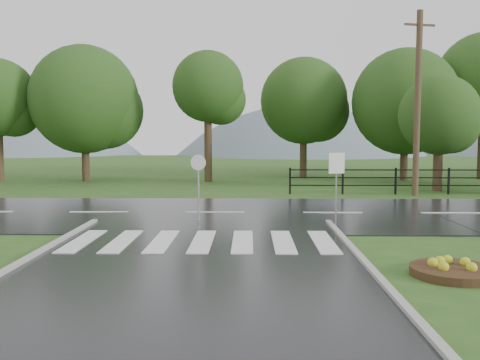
{
  "coord_description": "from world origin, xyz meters",
  "views": [
    {
      "loc": [
        1.17,
        -8.06,
        2.71
      ],
      "look_at": [
        0.92,
        6.0,
        1.5
      ],
      "focal_mm": 40.0,
      "sensor_mm": 36.0,
      "label": 1
    }
  ],
  "objects": [
    {
      "name": "hills",
      "position": [
        3.49,
        65.0,
        -15.54
      ],
      "size": [
        102.0,
        48.0,
        48.0
      ],
      "color": "slate",
      "rests_on": "ground"
    },
    {
      "name": "main_road",
      "position": [
        0.0,
        10.0,
        0.0
      ],
      "size": [
        90.0,
        8.0,
        0.04
      ],
      "primitive_type": "cube",
      "color": "black",
      "rests_on": "ground"
    },
    {
      "name": "utility_pole_east",
      "position": [
        8.48,
        15.5,
        4.07
      ],
      "size": [
        1.41,
        0.41,
        8.02
      ],
      "color": "#473523",
      "rests_on": "ground"
    },
    {
      "name": "ground",
      "position": [
        0.0,
        0.0,
        0.0
      ],
      "size": [
        120.0,
        120.0,
        0.0
      ],
      "primitive_type": "plane",
      "color": "#2B511B",
      "rests_on": "ground"
    },
    {
      "name": "reg_sign_small",
      "position": [
        3.66,
        7.22,
        1.54
      ],
      "size": [
        0.47,
        0.16,
        2.18
      ],
      "color": "#939399",
      "rests_on": "ground"
    },
    {
      "name": "flower_bed",
      "position": [
        5.1,
        2.05,
        0.12
      ],
      "size": [
        1.66,
        1.66,
        0.33
      ],
      "color": "#332111",
      "rests_on": "ground"
    },
    {
      "name": "entrance_tree_left",
      "position": [
        10.14,
        17.5,
        3.59
      ],
      "size": [
        3.78,
        3.78,
        5.5
      ],
      "color": "#3D2B1C",
      "rests_on": "ground"
    },
    {
      "name": "reg_sign_round",
      "position": [
        -0.42,
        8.39,
        1.33
      ],
      "size": [
        0.48,
        0.11,
        2.08
      ],
      "color": "#939399",
      "rests_on": "ground"
    },
    {
      "name": "fence_west",
      "position": [
        7.75,
        16.0,
        0.72
      ],
      "size": [
        9.58,
        0.08,
        1.2
      ],
      "color": "black",
      "rests_on": "ground"
    },
    {
      "name": "crosswalk",
      "position": [
        0.0,
        5.0,
        0.06
      ],
      "size": [
        6.5,
        2.8,
        0.02
      ],
      "color": "silver",
      "rests_on": "ground"
    },
    {
      "name": "treeline",
      "position": [
        1.0,
        24.0,
        0.0
      ],
      "size": [
        83.2,
        5.2,
        10.0
      ],
      "color": "#204315",
      "rests_on": "ground"
    }
  ]
}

